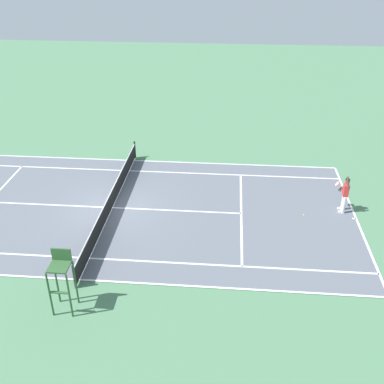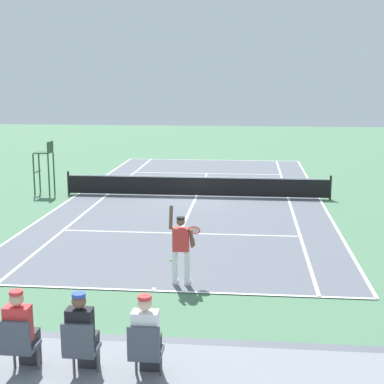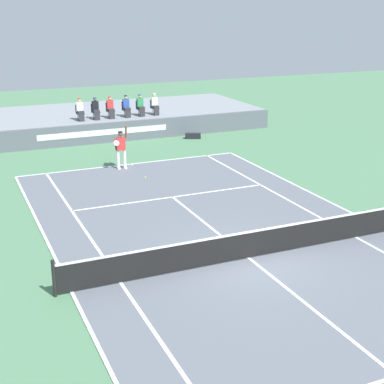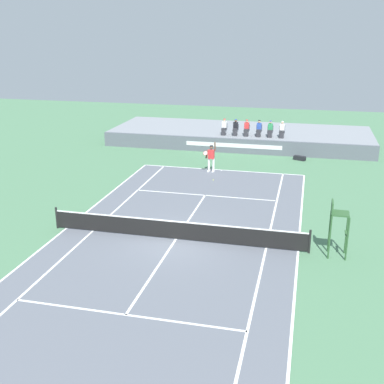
{
  "view_description": "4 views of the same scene",
  "coord_description": "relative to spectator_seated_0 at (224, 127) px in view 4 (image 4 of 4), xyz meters",
  "views": [
    {
      "loc": [
        19.14,
        5.63,
        11.91
      ],
      "look_at": [
        -0.19,
        3.97,
        1.0
      ],
      "focal_mm": 42.97,
      "sensor_mm": 36.0,
      "label": 1
    },
    {
      "loc": [
        -2.34,
        25.4,
        5.24
      ],
      "look_at": [
        -0.19,
        3.97,
        1.0
      ],
      "focal_mm": 53.83,
      "sensor_mm": 36.0,
      "label": 2
    },
    {
      "loc": [
        -8.02,
        -13.97,
        7.47
      ],
      "look_at": [
        -0.19,
        3.97,
        1.0
      ],
      "focal_mm": 53.21,
      "sensor_mm": 36.0,
      "label": 3
    },
    {
      "loc": [
        5.53,
        -19.83,
        9.21
      ],
      "look_at": [
        -0.19,
        3.97,
        1.0
      ],
      "focal_mm": 45.89,
      "sensor_mm": 36.0,
      "label": 4
    }
  ],
  "objects": [
    {
      "name": "barrier_wall",
      "position": [
        0.98,
        -1.24,
        -1.18
      ],
      "size": [
        21.26,
        0.25,
        1.13
      ],
      "color": "#565B66",
      "rests_on": "ground"
    },
    {
      "name": "spectator_seated_3",
      "position": [
        2.76,
        0.0,
        0.0
      ],
      "size": [
        0.44,
        0.6,
        1.27
      ],
      "color": "#474C56",
      "rests_on": "bleacher_platform"
    },
    {
      "name": "spectator_seated_1",
      "position": [
        0.91,
        0.0,
        0.0
      ],
      "size": [
        0.44,
        0.6,
        1.27
      ],
      "color": "#474C56",
      "rests_on": "bleacher_platform"
    },
    {
      "name": "court",
      "position": [
        0.98,
        -18.14,
        -1.73
      ],
      "size": [
        11.08,
        23.88,
        0.03
      ],
      "color": "slate",
      "rests_on": "ground"
    },
    {
      "name": "equipment_bag",
      "position": [
        6.04,
        -2.27,
        -1.58
      ],
      "size": [
        0.95,
        0.64,
        0.32
      ],
      "color": "black",
      "rests_on": "ground"
    },
    {
      "name": "spectator_seated_5",
      "position": [
        4.54,
        0.0,
        0.0
      ],
      "size": [
        0.44,
        0.6,
        1.27
      ],
      "color": "#474C56",
      "rests_on": "bleacher_platform"
    },
    {
      "name": "spectator_seated_2",
      "position": [
        1.79,
        0.0,
        0.0
      ],
      "size": [
        0.44,
        0.6,
        1.27
      ],
      "color": "#474C56",
      "rests_on": "bleacher_platform"
    },
    {
      "name": "bleacher_platform",
      "position": [
        0.98,
        2.64,
        -1.18
      ],
      "size": [
        21.26,
        7.51,
        1.13
      ],
      "primitive_type": "cube",
      "color": "gray",
      "rests_on": "ground"
    },
    {
      "name": "ground_plane",
      "position": [
        0.98,
        -18.14,
        -1.74
      ],
      "size": [
        80.0,
        80.0,
        0.0
      ],
      "primitive_type": "plane",
      "color": "#4C7A56"
    },
    {
      "name": "net",
      "position": [
        0.98,
        -18.14,
        -1.22
      ],
      "size": [
        11.98,
        0.1,
        1.07
      ],
      "color": "black",
      "rests_on": "ground"
    },
    {
      "name": "tennis_ball",
      "position": [
        0.87,
        -8.71,
        -1.71
      ],
      "size": [
        0.07,
        0.07,
        0.07
      ],
      "primitive_type": "sphere",
      "color": "#D1E533",
      "rests_on": "ground"
    },
    {
      "name": "spectator_seated_0",
      "position": [
        0.0,
        0.0,
        0.0
      ],
      "size": [
        0.44,
        0.6,
        1.27
      ],
      "color": "#474C56",
      "rests_on": "bleacher_platform"
    },
    {
      "name": "tennis_player",
      "position": [
        0.33,
        -6.81,
        -0.75
      ],
      "size": [
        0.78,
        0.62,
        2.08
      ],
      "color": "white",
      "rests_on": "ground"
    },
    {
      "name": "spectator_seated_4",
      "position": [
        3.63,
        0.0,
        0.0
      ],
      "size": [
        0.44,
        0.6,
        1.27
      ],
      "color": "#474C56",
      "rests_on": "bleacher_platform"
    },
    {
      "name": "umpire_chair",
      "position": [
        7.99,
        -18.14,
        -0.19
      ],
      "size": [
        0.77,
        0.77,
        2.44
      ],
      "color": "#2D562D",
      "rests_on": "ground"
    }
  ]
}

